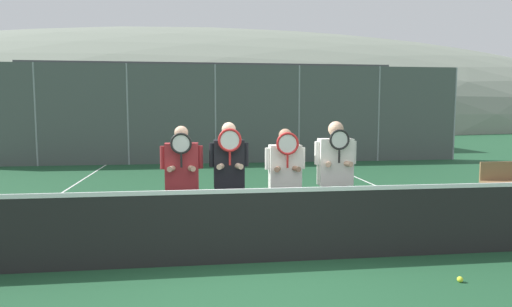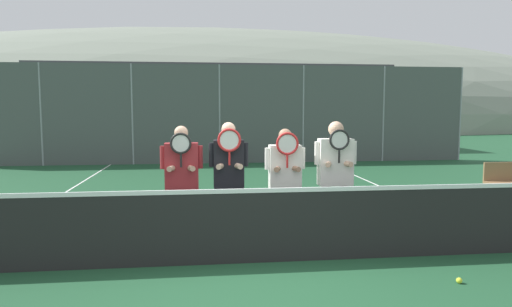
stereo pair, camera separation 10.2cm
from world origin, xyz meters
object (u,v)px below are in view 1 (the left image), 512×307
(player_rightmost, at_px, (335,170))
(tennis_ball_on_court, at_px, (460,279))
(player_center_right, at_px, (285,176))
(car_left_of_center, at_px, (192,136))
(car_far_left, at_px, (63,136))
(player_center_left, at_px, (229,174))
(player_leftmost, at_px, (182,176))
(car_center, at_px, (305,134))

(player_rightmost, relative_size, tennis_ball_on_court, 26.56)
(player_center_right, relative_size, player_rightmost, 0.94)
(player_rightmost, bearing_deg, car_left_of_center, 100.32)
(car_far_left, xyz_separation_m, car_left_of_center, (5.07, -0.44, 0.00))
(tennis_ball_on_court, bearing_deg, player_center_left, 146.27)
(player_leftmost, distance_m, player_center_right, 1.50)
(player_center_right, xyz_separation_m, player_rightmost, (0.74, -0.08, 0.08))
(player_leftmost, height_order, player_center_right, player_leftmost)
(player_rightmost, height_order, car_left_of_center, player_rightmost)
(player_leftmost, distance_m, player_rightmost, 2.24)
(car_center, bearing_deg, player_center_left, -108.28)
(player_leftmost, xyz_separation_m, car_far_left, (-5.03, 12.42, -0.13))
(car_far_left, relative_size, car_center, 1.15)
(player_center_left, xyz_separation_m, tennis_ball_on_court, (2.53, -1.69, -1.03))
(car_far_left, distance_m, tennis_ball_on_court, 16.46)
(player_leftmost, distance_m, car_far_left, 13.40)
(player_center_left, xyz_separation_m, car_far_left, (-5.70, 12.53, -0.16))
(player_leftmost, relative_size, car_far_left, 0.37)
(player_center_left, relative_size, tennis_ball_on_court, 26.48)
(player_center_right, bearing_deg, player_center_left, -172.40)
(player_center_right, bearing_deg, car_left_of_center, 96.94)
(car_left_of_center, bearing_deg, tennis_ball_on_court, -77.10)
(player_center_right, height_order, car_center, car_center)
(car_left_of_center, bearing_deg, car_center, 5.45)
(tennis_ball_on_court, bearing_deg, player_rightmost, 119.12)
(car_left_of_center, height_order, car_center, car_center)
(player_center_right, height_order, car_far_left, car_far_left)
(player_leftmost, relative_size, tennis_ball_on_court, 25.71)
(player_leftmost, xyz_separation_m, player_center_right, (1.50, 0.00, -0.03))
(car_far_left, relative_size, tennis_ball_on_court, 68.77)
(car_left_of_center, xyz_separation_m, car_center, (4.77, 0.46, 0.01))
(car_center, bearing_deg, player_rightmost, -101.63)
(car_left_of_center, distance_m, car_center, 4.79)
(player_center_left, relative_size, car_far_left, 0.39)
(player_center_right, distance_m, car_center, 12.87)
(player_center_left, bearing_deg, tennis_ball_on_court, -33.73)
(player_center_left, relative_size, player_rightmost, 1.00)
(car_far_left, height_order, car_center, car_center)
(player_center_right, xyz_separation_m, car_far_left, (-6.53, 12.42, -0.11))
(tennis_ball_on_court, bearing_deg, player_center_right, 133.32)
(player_center_left, relative_size, player_center_right, 1.06)
(car_far_left, height_order, car_left_of_center, car_left_of_center)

